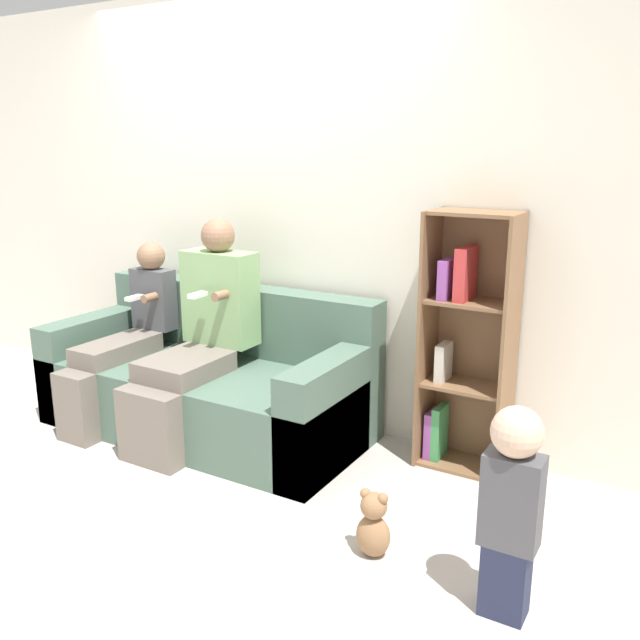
{
  "coord_description": "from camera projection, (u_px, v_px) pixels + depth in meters",
  "views": [
    {
      "loc": [
        2.42,
        -2.4,
        1.68
      ],
      "look_at": [
        0.66,
        0.59,
        0.76
      ],
      "focal_mm": 38.0,
      "sensor_mm": 36.0,
      "label": 1
    }
  ],
  "objects": [
    {
      "name": "ground_plane",
      "position": [
        157.0,
        465.0,
        3.62
      ],
      "size": [
        14.0,
        14.0,
        0.0
      ],
      "primitive_type": "plane",
      "color": "#BCB2A8"
    },
    {
      "name": "teddy_bear",
      "position": [
        373.0,
        526.0,
        2.8
      ],
      "size": [
        0.15,
        0.12,
        0.3
      ],
      "color": "#936B47",
      "rests_on": "ground_plane"
    },
    {
      "name": "adult_seated",
      "position": [
        200.0,
        331.0,
        3.84
      ],
      "size": [
        0.44,
        0.79,
        1.25
      ],
      "color": "#70665B",
      "rests_on": "ground_plane"
    },
    {
      "name": "couch",
      "position": [
        210.0,
        383.0,
        4.03
      ],
      "size": [
        1.92,
        0.88,
        0.82
      ],
      "color": "#4C6656",
      "rests_on": "ground_plane"
    },
    {
      "name": "back_wall",
      "position": [
        262.0,
        209.0,
        4.13
      ],
      "size": [
        10.0,
        0.06,
        2.55
      ],
      "color": "silver",
      "rests_on": "ground_plane"
    },
    {
      "name": "toddler_standing",
      "position": [
        511.0,
        504.0,
        2.37
      ],
      "size": [
        0.2,
        0.18,
        0.81
      ],
      "color": "#232842",
      "rests_on": "ground_plane"
    },
    {
      "name": "bookshelf",
      "position": [
        465.0,
        344.0,
        3.49
      ],
      "size": [
        0.45,
        0.29,
        1.35
      ],
      "color": "brown",
      "rests_on": "ground_plane"
    },
    {
      "name": "child_seated",
      "position": [
        123.0,
        336.0,
        4.1
      ],
      "size": [
        0.28,
        0.81,
        1.07
      ],
      "color": "#70665B",
      "rests_on": "ground_plane"
    }
  ]
}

